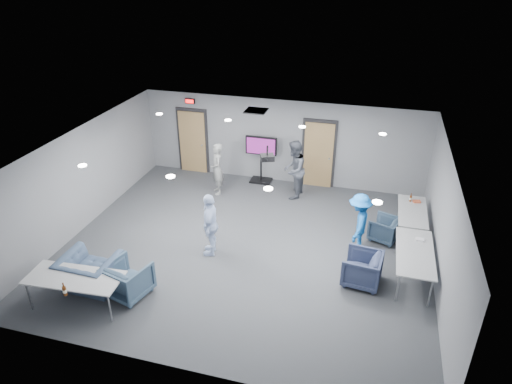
% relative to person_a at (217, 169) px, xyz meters
% --- Properties ---
extents(floor, '(9.00, 9.00, 0.00)m').
position_rel_person_a_xyz_m(floor, '(1.68, -2.63, -0.81)').
color(floor, '#373A3F').
rests_on(floor, ground).
extents(ceiling, '(9.00, 9.00, 0.00)m').
position_rel_person_a_xyz_m(ceiling, '(1.68, -2.63, 1.89)').
color(ceiling, silver).
rests_on(ceiling, wall_back).
extents(wall_back, '(9.00, 0.02, 2.70)m').
position_rel_person_a_xyz_m(wall_back, '(1.68, 1.37, 0.54)').
color(wall_back, slate).
rests_on(wall_back, floor).
extents(wall_front, '(9.00, 0.02, 2.70)m').
position_rel_person_a_xyz_m(wall_front, '(1.68, -6.63, 0.54)').
color(wall_front, slate).
rests_on(wall_front, floor).
extents(wall_left, '(0.02, 8.00, 2.70)m').
position_rel_person_a_xyz_m(wall_left, '(-2.82, -2.63, 0.54)').
color(wall_left, slate).
rests_on(wall_left, floor).
extents(wall_right, '(0.02, 8.00, 2.70)m').
position_rel_person_a_xyz_m(wall_right, '(6.18, -2.63, 0.54)').
color(wall_right, slate).
rests_on(wall_right, floor).
extents(door_left, '(1.06, 0.17, 2.24)m').
position_rel_person_a_xyz_m(door_left, '(-1.32, 1.32, 0.26)').
color(door_left, black).
rests_on(door_left, wall_back).
extents(door_right, '(1.06, 0.17, 2.24)m').
position_rel_person_a_xyz_m(door_right, '(2.88, 1.32, 0.26)').
color(door_right, black).
rests_on(door_right, wall_back).
extents(exit_sign, '(0.32, 0.08, 0.16)m').
position_rel_person_a_xyz_m(exit_sign, '(-1.32, 1.30, 1.64)').
color(exit_sign, black).
rests_on(exit_sign, wall_back).
extents(hvac_diffuser, '(0.60, 0.60, 0.03)m').
position_rel_person_a_xyz_m(hvac_diffuser, '(1.18, 0.17, 1.88)').
color(hvac_diffuser, black).
rests_on(hvac_diffuser, ceiling).
extents(downlights, '(6.18, 3.78, 0.02)m').
position_rel_person_a_xyz_m(downlights, '(1.68, -2.63, 1.88)').
color(downlights, white).
rests_on(downlights, ceiling).
extents(person_a, '(0.62, 0.70, 1.61)m').
position_rel_person_a_xyz_m(person_a, '(0.00, 0.00, 0.00)').
color(person_a, gray).
rests_on(person_a, floor).
extents(person_b, '(0.76, 0.93, 1.80)m').
position_rel_person_a_xyz_m(person_b, '(2.30, 0.36, 0.09)').
color(person_b, '#525763').
rests_on(person_b, floor).
extents(person_c, '(0.58, 1.01, 1.63)m').
position_rel_person_a_xyz_m(person_c, '(0.93, -3.08, 0.01)').
color(person_c, '#C6D9FF').
rests_on(person_c, floor).
extents(person_d, '(0.64, 1.03, 1.53)m').
position_rel_person_a_xyz_m(person_d, '(4.38, -1.98, -0.04)').
color(person_d, blue).
rests_on(person_d, floor).
extents(chair_right_a, '(0.88, 0.87, 0.63)m').
position_rel_person_a_xyz_m(chair_right_a, '(5.03, -1.35, -0.49)').
color(chair_right_a, '#3D5369').
rests_on(chair_right_a, floor).
extents(chair_right_b, '(0.92, 0.90, 0.76)m').
position_rel_person_a_xyz_m(chair_right_b, '(4.58, -3.30, -0.43)').
color(chair_right_b, '#333B58').
rests_on(chair_right_b, floor).
extents(chair_front_a, '(1.03, 1.05, 0.79)m').
position_rel_person_a_xyz_m(chair_front_a, '(-0.25, -5.03, -0.41)').
color(chair_front_a, '#3C5268').
rests_on(chair_front_a, floor).
extents(chair_front_b, '(1.21, 1.06, 0.77)m').
position_rel_person_a_xyz_m(chair_front_b, '(-1.19, -5.03, -0.42)').
color(chair_front_b, '#3A4C65').
rests_on(chair_front_b, floor).
extents(table_right_a, '(0.71, 1.71, 0.73)m').
position_rel_person_a_xyz_m(table_right_a, '(5.68, -0.94, -0.12)').
color(table_right_a, '#A7A9AB').
rests_on(table_right_a, floor).
extents(table_right_b, '(0.81, 1.95, 0.73)m').
position_rel_person_a_xyz_m(table_right_b, '(5.68, -2.84, -0.12)').
color(table_right_b, '#A7A9AB').
rests_on(table_right_b, floor).
extents(table_front_left, '(2.02, 0.95, 0.73)m').
position_rel_person_a_xyz_m(table_front_left, '(-1.10, -5.63, -0.12)').
color(table_front_left, '#A7A9AB').
rests_on(table_front_left, floor).
extents(bottle_front, '(0.08, 0.08, 0.30)m').
position_rel_person_a_xyz_m(bottle_front, '(-0.91, -6.17, 0.03)').
color(bottle_front, '#53280E').
rests_on(bottle_front, table_front_left).
extents(bottle_right, '(0.06, 0.06, 0.24)m').
position_rel_person_a_xyz_m(bottle_right, '(5.63, -0.44, 0.01)').
color(bottle_right, '#53280E').
rests_on(bottle_right, table_right_a).
extents(snack_box, '(0.22, 0.17, 0.04)m').
position_rel_person_a_xyz_m(snack_box, '(5.80, -0.44, -0.05)').
color(snack_box, '#D55935').
rests_on(snack_box, table_right_a).
extents(wrapper, '(0.19, 0.13, 0.04)m').
position_rel_person_a_xyz_m(wrapper, '(5.80, -2.34, -0.06)').
color(wrapper, silver).
rests_on(wrapper, table_right_b).
extents(tv_stand, '(1.01, 0.48, 1.55)m').
position_rel_person_a_xyz_m(tv_stand, '(1.09, 1.11, 0.07)').
color(tv_stand, black).
rests_on(tv_stand, floor).
extents(projector, '(0.39, 0.37, 0.35)m').
position_rel_person_a_xyz_m(projector, '(2.14, -2.35, 1.60)').
color(projector, black).
rests_on(projector, ceiling).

